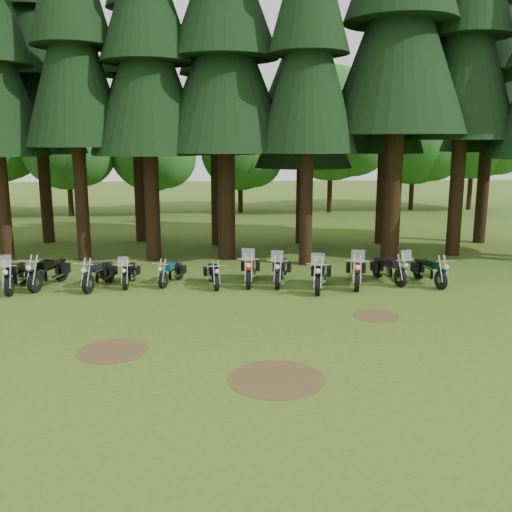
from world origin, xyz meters
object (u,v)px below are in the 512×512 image
(motorcycle_1, at_px, (49,273))
(motorcycle_4, at_px, (171,273))
(motorcycle_3, at_px, (129,274))
(motorcycle_9, at_px, (356,272))
(motorcycle_11, at_px, (429,271))
(motorcycle_7, at_px, (280,271))
(motorcycle_8, at_px, (320,275))
(motorcycle_0, at_px, (15,276))
(motorcycle_2, at_px, (99,275))
(motorcycle_6, at_px, (250,270))
(motorcycle_10, at_px, (389,270))
(motorcycle_5, at_px, (213,275))

(motorcycle_1, distance_m, motorcycle_4, 4.45)
(motorcycle_3, height_order, motorcycle_9, motorcycle_9)
(motorcycle_1, height_order, motorcycle_4, motorcycle_1)
(motorcycle_3, distance_m, motorcycle_11, 11.16)
(motorcycle_7, height_order, motorcycle_8, motorcycle_8)
(motorcycle_0, bearing_deg, motorcycle_2, -0.41)
(motorcycle_2, distance_m, motorcycle_3, 1.08)
(motorcycle_6, xyz_separation_m, motorcycle_10, (5.26, -0.16, -0.04))
(motorcycle_5, bearing_deg, motorcycle_0, 172.78)
(motorcycle_0, bearing_deg, motorcycle_4, 2.42)
(motorcycle_10, bearing_deg, motorcycle_1, 163.47)
(motorcycle_6, xyz_separation_m, motorcycle_8, (2.47, -1.06, 0.00))
(motorcycle_5, height_order, motorcycle_6, motorcycle_6)
(motorcycle_0, relative_size, motorcycle_11, 1.05)
(motorcycle_5, distance_m, motorcycle_11, 8.04)
(motorcycle_9, bearing_deg, motorcycle_7, -177.05)
(motorcycle_0, height_order, motorcycle_3, motorcycle_0)
(motorcycle_1, relative_size, motorcycle_9, 0.97)
(motorcycle_4, relative_size, motorcycle_6, 0.77)
(motorcycle_3, xyz_separation_m, motorcycle_9, (8.37, -0.60, 0.10))
(motorcycle_0, xyz_separation_m, motorcycle_10, (13.67, 0.31, -0.03))
(motorcycle_4, bearing_deg, motorcycle_7, 16.83)
(motorcycle_6, bearing_deg, motorcycle_9, -3.12)
(motorcycle_0, distance_m, motorcycle_11, 15.09)
(motorcycle_1, xyz_separation_m, motorcycle_2, (1.87, -0.29, -0.03))
(motorcycle_4, xyz_separation_m, motorcycle_7, (4.05, -0.28, 0.08))
(motorcycle_11, bearing_deg, motorcycle_9, 171.76)
(motorcycle_7, bearing_deg, motorcycle_10, 12.11)
(motorcycle_0, height_order, motorcycle_9, motorcycle_9)
(motorcycle_0, distance_m, motorcycle_4, 5.52)
(motorcycle_7, xyz_separation_m, motorcycle_8, (1.33, -0.90, 0.03))
(motorcycle_7, relative_size, motorcycle_8, 0.95)
(motorcycle_4, height_order, motorcycle_8, motorcycle_8)
(motorcycle_8, bearing_deg, motorcycle_3, -174.63)
(motorcycle_3, height_order, motorcycle_6, motorcycle_6)
(motorcycle_1, bearing_deg, motorcycle_8, 9.97)
(motorcycle_2, height_order, motorcycle_8, motorcycle_8)
(motorcycle_8, xyz_separation_m, motorcycle_10, (2.80, 0.89, -0.04))
(motorcycle_4, height_order, motorcycle_5, motorcycle_5)
(motorcycle_3, xyz_separation_m, motorcycle_8, (6.93, -1.06, 0.10))
(motorcycle_3, relative_size, motorcycle_9, 0.82)
(motorcycle_5, height_order, motorcycle_10, motorcycle_10)
(motorcycle_11, bearing_deg, motorcycle_3, 167.71)
(motorcycle_2, height_order, motorcycle_11, motorcycle_2)
(motorcycle_1, bearing_deg, motorcycle_5, 13.07)
(motorcycle_1, bearing_deg, motorcycle_2, 7.18)
(motorcycle_8, bearing_deg, motorcycle_2, -171.35)
(motorcycle_0, height_order, motorcycle_10, motorcycle_0)
(motorcycle_1, xyz_separation_m, motorcycle_3, (2.90, 0.01, -0.09))
(motorcycle_9, height_order, motorcycle_11, motorcycle_9)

